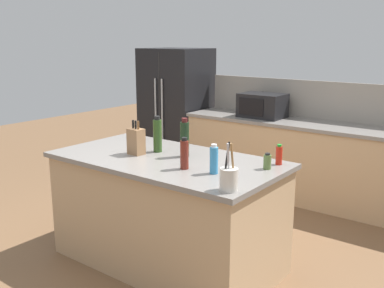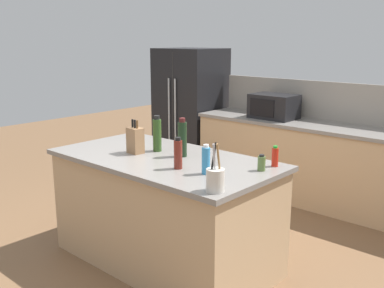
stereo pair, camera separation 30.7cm
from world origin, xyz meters
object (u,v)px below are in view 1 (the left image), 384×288
Objects in this scene: vinegar_bottle at (184,154)px; dish_soap_bottle at (214,160)px; hot_sauce_bottle at (279,155)px; microwave at (262,105)px; utensil_crock at (229,179)px; refrigerator at (176,110)px; wine_bottle at (185,139)px; olive_oil_bottle at (158,135)px; knife_block at (136,141)px; spice_jar_oregano at (267,162)px.

dish_soap_bottle is at bearing 8.46° from vinegar_bottle.
hot_sauce_bottle is 0.67× the size of vinegar_bottle.
microwave is at bearing 105.01° from vinegar_bottle.
utensil_crock is at bearing -88.15° from hot_sauce_bottle.
hot_sauce_bottle is (2.56, -1.87, 0.14)m from refrigerator.
microwave is 1.66× the size of wine_bottle.
microwave is 2.10m from olive_oil_bottle.
refrigerator is 5.50× the size of utensil_crock.
knife_block is at bearing -57.81° from refrigerator.
wine_bottle reaches higher than utensil_crock.
olive_oil_bottle reaches higher than dish_soap_bottle.
refrigerator is 7.26× the size of vinegar_bottle.
dish_soap_bottle is at bearing 0.40° from knife_block.
utensil_crock is at bearing -40.96° from dish_soap_bottle.
olive_oil_bottle is at bearing -177.15° from wine_bottle.
microwave is 1.72× the size of olive_oil_bottle.
knife_block is at bearing -158.16° from hot_sauce_bottle.
utensil_crock is 1.32× the size of vinegar_bottle.
refrigerator is at bearing 141.39° from spice_jar_oregano.
utensil_crock reaches higher than dish_soap_bottle.
knife_block is 0.60m from vinegar_bottle.
microwave is at bearing 122.13° from hot_sauce_bottle.
hot_sauce_bottle is at bearing 46.57° from vinegar_bottle.
utensil_crock is 0.59m from spice_jar_oregano.
refrigerator is at bearing 130.41° from vinegar_bottle.
utensil_crock is 0.76m from hot_sauce_bottle.
wine_bottle is at bearing -78.79° from microwave.
dish_soap_bottle reaches higher than spice_jar_oregano.
knife_block is at bearing 164.51° from utensil_crock.
microwave is 2.23× the size of vinegar_bottle.
microwave is at bearing 95.43° from knife_block.
spice_jar_oregano is at bearing 53.13° from dish_soap_bottle.
knife_block is (0.04, -2.26, -0.03)m from microwave.
knife_block is 1.17m from utensil_crock.
wine_bottle is at bearing 31.05° from knife_block.
olive_oil_bottle is at bearing 162.76° from dish_soap_bottle.
wine_bottle is at bearing 2.85° from olive_oil_bottle.
microwave is 2.12m from wine_bottle.
olive_oil_bottle reaches higher than spice_jar_oregano.
microwave reaches higher than knife_block.
refrigerator reaches higher than spice_jar_oregano.
dish_soap_bottle is (0.88, -2.32, -0.04)m from microwave.
dish_soap_bottle is at bearing 139.04° from utensil_crock.
utensil_crock is at bearing -25.01° from olive_oil_bottle.
knife_block reaches higher than spice_jar_oregano.
olive_oil_bottle is at bearing -173.98° from spice_jar_oregano.
microwave is 2.27m from knife_block.
vinegar_bottle reaches higher than hot_sauce_bottle.
wine_bottle is (-0.72, -0.09, 0.10)m from spice_jar_oregano.
microwave is at bearing 93.44° from olive_oil_bottle.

